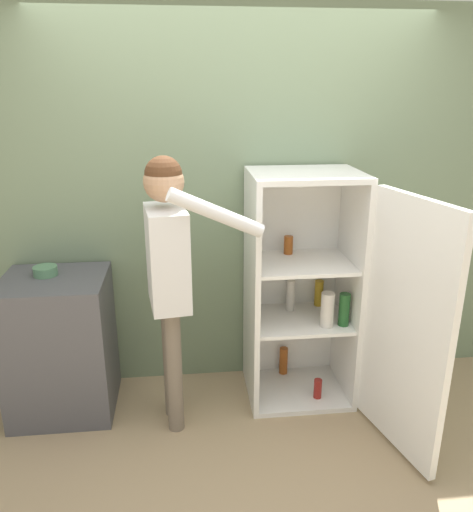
# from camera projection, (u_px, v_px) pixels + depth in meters

# --- Properties ---
(ground_plane) EXTENTS (12.00, 12.00, 0.00)m
(ground_plane) POSITION_uv_depth(u_px,v_px,m) (255.00, 459.00, 2.89)
(ground_plane) COLOR tan
(wall_back) EXTENTS (7.00, 0.06, 2.55)m
(wall_back) POSITION_uv_depth(u_px,v_px,m) (236.00, 206.00, 3.40)
(wall_back) COLOR gray
(wall_back) RESTS_ON ground_plane
(refrigerator) EXTENTS (0.90, 1.24, 1.55)m
(refrigerator) POSITION_uv_depth(u_px,v_px,m) (322.00, 296.00, 3.21)
(refrigerator) COLOR white
(refrigerator) RESTS_ON ground_plane
(person) EXTENTS (0.68, 0.51, 1.70)m
(person) POSITION_uv_depth(u_px,v_px,m) (169.00, 259.00, 2.88)
(person) COLOR #726656
(person) RESTS_ON ground_plane
(counter) EXTENTS (0.64, 0.57, 0.93)m
(counter) POSITION_uv_depth(u_px,v_px,m) (61.00, 345.00, 3.22)
(counter) COLOR #4C4C51
(counter) RESTS_ON ground_plane
(bowl) EXTENTS (0.15, 0.15, 0.06)m
(bowl) POSITION_uv_depth(u_px,v_px,m) (45.00, 271.00, 3.11)
(bowl) COLOR #517F5B
(bowl) RESTS_ON counter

